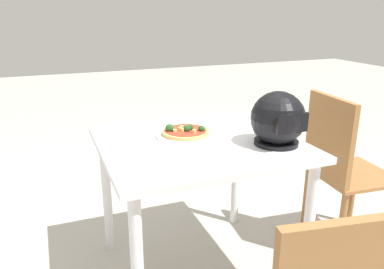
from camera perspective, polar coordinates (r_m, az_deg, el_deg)
The scene contains 6 objects.
ground_plane at distance 2.18m, azimuth 0.89°, elevation -19.39°, with size 14.00×14.00×0.00m, color #B2ADA3.
dining_table at distance 1.86m, azimuth 0.98°, elevation -3.82°, with size 0.93×0.84×0.73m.
pizza_plate at distance 1.89m, azimuth -0.97°, elevation -0.08°, with size 0.29×0.29×0.01m, color white.
pizza at distance 1.88m, azimuth -1.02°, elevation 0.47°, with size 0.23×0.23×0.05m.
motorcycle_helmet at distance 1.79m, azimuth 12.70°, elevation 2.18°, with size 0.25×0.25×0.25m.
chair_side at distance 2.28m, azimuth 21.25°, elevation -4.27°, with size 0.43×0.43×0.90m.
Camera 1 is at (0.66, 1.60, 1.33)m, focal length 35.76 mm.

